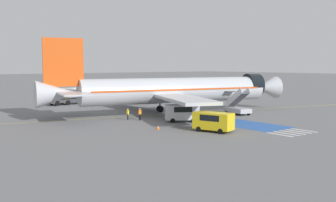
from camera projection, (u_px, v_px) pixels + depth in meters
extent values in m
plane|color=slate|center=(185.00, 114.00, 63.75)|extent=(600.00, 600.00, 0.00)
cube|color=gold|center=(177.00, 114.00, 63.93)|extent=(73.57, 17.83, 0.01)
cube|color=#2856A8|center=(248.00, 125.00, 52.32)|extent=(6.03, 10.95, 0.01)
cube|color=silver|center=(280.00, 135.00, 44.79)|extent=(0.44, 3.60, 0.01)
cube|color=silver|center=(286.00, 133.00, 45.53)|extent=(0.44, 3.60, 0.01)
cube|color=silver|center=(292.00, 132.00, 46.28)|extent=(0.44, 3.60, 0.01)
cube|color=silver|center=(298.00, 131.00, 47.02)|extent=(0.44, 3.60, 0.01)
cube|color=silver|center=(304.00, 130.00, 47.76)|extent=(0.44, 3.60, 0.01)
cylinder|color=#B7BCC4|center=(177.00, 90.00, 63.58)|extent=(31.68, 11.31, 4.05)
cone|color=#B7BCC4|center=(266.00, 88.00, 71.13)|extent=(5.26, 4.90, 3.97)
cone|color=#B7BCC4|center=(58.00, 94.00, 55.68)|extent=(6.82, 5.20, 3.89)
cylinder|color=black|center=(252.00, 85.00, 69.81)|extent=(3.32, 4.55, 4.09)
cube|color=#DB4C14|center=(177.00, 89.00, 63.56)|extent=(29.24, 10.80, 0.24)
cube|color=#B7BCC4|center=(140.00, 91.00, 69.92)|extent=(6.38, 16.48, 0.44)
cylinder|color=#38383D|center=(150.00, 99.00, 69.49)|extent=(2.96, 2.52, 1.98)
cube|color=#B7BCC4|center=(183.00, 99.00, 54.66)|extent=(10.42, 16.75, 0.44)
cylinder|color=#38383D|center=(188.00, 106.00, 56.53)|extent=(2.96, 2.52, 1.98)
cube|color=#DB4C14|center=(63.00, 62.00, 55.65)|extent=(5.60, 1.67, 6.89)
cube|color=#B7BCC4|center=(64.00, 91.00, 59.77)|extent=(5.06, 7.15, 0.24)
cube|color=#B7BCC4|center=(74.00, 94.00, 52.82)|extent=(5.06, 7.15, 0.24)
cylinder|color=#38383D|center=(234.00, 99.00, 68.39)|extent=(0.20, 0.20, 3.02)
cylinder|color=black|center=(233.00, 108.00, 68.53)|extent=(0.88, 0.47, 0.84)
cylinder|color=#38383D|center=(160.00, 101.00, 65.91)|extent=(0.24, 0.24, 2.69)
cylinder|color=black|center=(160.00, 109.00, 66.04)|extent=(1.21, 0.84, 1.10)
cylinder|color=#38383D|center=(176.00, 104.00, 60.27)|extent=(0.24, 0.24, 2.69)
cylinder|color=black|center=(176.00, 113.00, 60.39)|extent=(1.21, 0.84, 1.10)
cube|color=#ADB2BA|center=(238.00, 110.00, 63.33)|extent=(3.26, 5.18, 0.70)
cylinder|color=black|center=(227.00, 111.00, 64.49)|extent=(0.38, 0.73, 0.70)
cylinder|color=black|center=(236.00, 111.00, 65.27)|extent=(0.38, 0.73, 0.70)
cylinder|color=black|center=(239.00, 113.00, 61.45)|extent=(0.38, 0.73, 0.70)
cylinder|color=black|center=(249.00, 113.00, 62.24)|extent=(0.38, 0.73, 0.70)
cube|color=#4C4C51|center=(238.00, 100.00, 63.18)|extent=(2.36, 4.38, 2.62)
cube|color=#4C4C51|center=(230.00, 91.00, 65.13)|extent=(1.86, 1.45, 0.12)
cube|color=silver|center=(234.00, 97.00, 62.82)|extent=(1.13, 4.46, 3.30)
cube|color=silver|center=(242.00, 97.00, 63.46)|extent=(1.13, 4.46, 3.30)
cube|color=#38383D|center=(67.00, 101.00, 79.01)|extent=(8.49, 3.26, 0.60)
cube|color=silver|center=(84.00, 97.00, 81.75)|extent=(2.06, 2.54, 1.60)
cube|color=black|center=(88.00, 95.00, 82.35)|extent=(0.23, 2.00, 0.70)
cylinder|color=#B7BCC4|center=(65.00, 93.00, 78.62)|extent=(5.90, 2.80, 2.28)
cylinder|color=gold|center=(65.00, 93.00, 78.62)|extent=(0.56, 2.35, 2.33)
cylinder|color=black|center=(80.00, 100.00, 82.42)|extent=(0.98, 0.37, 0.96)
cylinder|color=black|center=(86.00, 101.00, 80.71)|extent=(0.98, 0.37, 0.96)
cylinder|color=black|center=(62.00, 102.00, 79.57)|extent=(0.98, 0.37, 0.96)
cylinder|color=black|center=(68.00, 103.00, 77.86)|extent=(0.98, 0.37, 0.96)
cylinder|color=black|center=(51.00, 103.00, 77.99)|extent=(0.98, 0.37, 0.96)
cylinder|color=black|center=(57.00, 103.00, 76.28)|extent=(0.98, 0.37, 0.96)
cube|color=yellow|center=(213.00, 121.00, 46.66)|extent=(3.38, 5.04, 1.99)
cube|color=black|center=(213.00, 117.00, 46.62)|extent=(2.79, 3.06, 0.71)
cylinder|color=black|center=(199.00, 129.00, 46.76)|extent=(0.38, 0.67, 0.64)
cylinder|color=black|center=(207.00, 127.00, 48.35)|extent=(0.38, 0.67, 0.64)
cylinder|color=black|center=(220.00, 131.00, 45.16)|extent=(0.38, 0.67, 0.64)
cylinder|color=black|center=(228.00, 129.00, 46.74)|extent=(0.38, 0.67, 0.64)
cube|color=silver|center=(182.00, 112.00, 54.77)|extent=(4.90, 3.94, 2.08)
cube|color=black|center=(182.00, 109.00, 54.73)|extent=(3.12, 2.87, 0.75)
cylinder|color=black|center=(191.00, 119.00, 55.85)|extent=(0.65, 0.50, 0.64)
cylinder|color=black|center=(193.00, 120.00, 54.24)|extent=(0.65, 0.50, 0.64)
cylinder|color=black|center=(171.00, 119.00, 55.50)|extent=(0.65, 0.50, 0.64)
cylinder|color=black|center=(173.00, 121.00, 53.89)|extent=(0.65, 0.50, 0.64)
cylinder|color=#2D2D33|center=(128.00, 117.00, 56.71)|extent=(0.14, 0.14, 0.81)
cylinder|color=#2D2D33|center=(128.00, 117.00, 56.85)|extent=(0.14, 0.14, 0.81)
cube|color=yellow|center=(128.00, 112.00, 56.71)|extent=(0.27, 0.44, 0.64)
cube|color=silver|center=(128.00, 112.00, 56.71)|extent=(0.28, 0.45, 0.06)
sphere|color=tan|center=(128.00, 109.00, 56.67)|extent=(0.22, 0.22, 0.22)
cylinder|color=black|center=(140.00, 117.00, 56.46)|extent=(0.14, 0.14, 0.84)
cylinder|color=black|center=(139.00, 117.00, 56.37)|extent=(0.14, 0.14, 0.84)
cube|color=orange|center=(140.00, 112.00, 56.34)|extent=(0.43, 0.25, 0.67)
cube|color=silver|center=(140.00, 112.00, 56.34)|extent=(0.44, 0.26, 0.06)
sphere|color=beige|center=(140.00, 109.00, 56.30)|extent=(0.23, 0.23, 0.23)
cone|color=orange|center=(158.00, 127.00, 48.45)|extent=(0.45, 0.45, 0.50)
cylinder|color=white|center=(158.00, 127.00, 48.45)|extent=(0.25, 0.25, 0.06)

